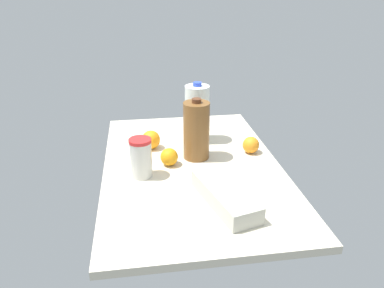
{
  "coord_description": "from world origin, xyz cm",
  "views": [
    {
      "loc": [
        -143.41,
        21.18,
        78.75
      ],
      "look_at": [
        0.0,
        0.0,
        13.0
      ],
      "focal_mm": 35.0,
      "sensor_mm": 36.0,
      "label": 1
    }
  ],
  "objects": [
    {
      "name": "egg_carton",
      "position": [
        -31.69,
        -7.35,
        6.25
      ],
      "size": [
        35.47,
        20.16,
        6.51
      ],
      "primitive_type": "cube",
      "rotation": [
        0.0,
        0.0,
        0.26
      ],
      "color": "beige",
      "rests_on": "countertop"
    },
    {
      "name": "tumbler_cup",
      "position": [
        -6.53,
        21.83,
        11.29
      ],
      "size": [
        9.06,
        9.06,
        16.51
      ],
      "color": "silver",
      "rests_on": "countertop"
    },
    {
      "name": "orange_beside_bowl",
      "position": [
        19.9,
        16.76,
        7.41
      ],
      "size": [
        8.81,
        8.81,
        8.81
      ],
      "primitive_type": "sphere",
      "color": "orange",
      "rests_on": "countertop"
    },
    {
      "name": "chocolate_milk_jug",
      "position": [
        7.35,
        -3.03,
        16.07
      ],
      "size": [
        11.63,
        11.63,
        27.7
      ],
      "color": "brown",
      "rests_on": "countertop"
    },
    {
      "name": "countertop",
      "position": [
        0.0,
        0.0,
        1.5
      ],
      "size": [
        120.0,
        76.0,
        3.0
      ],
      "primitive_type": "cube",
      "color": "beige",
      "rests_on": "ground"
    },
    {
      "name": "milk_jug",
      "position": [
        26.47,
        -6.41,
        17.02
      ],
      "size": [
        11.82,
        11.82,
        29.6
      ],
      "color": "white",
      "rests_on": "countertop"
    },
    {
      "name": "orange_near_front",
      "position": [
        8.38,
        -28.82,
        6.85
      ],
      "size": [
        7.7,
        7.7,
        7.7
      ],
      "primitive_type": "sphere",
      "color": "orange",
      "rests_on": "countertop"
    },
    {
      "name": "orange_by_jug",
      "position": [
        1.53,
        9.77,
        6.84
      ],
      "size": [
        7.68,
        7.68,
        7.68
      ],
      "primitive_type": "sphere",
      "color": "orange",
      "rests_on": "countertop"
    }
  ]
}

